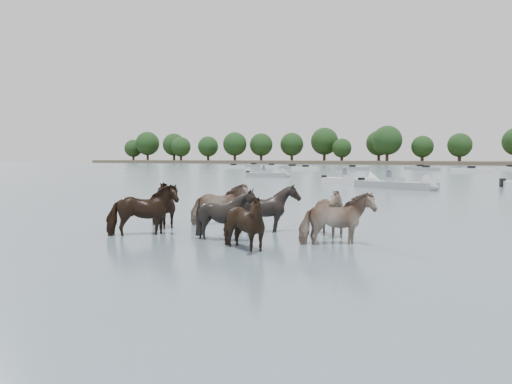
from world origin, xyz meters
The scene contains 8 objects.
ground centered at (0.00, 0.00, 0.00)m, with size 400.00×400.00×0.00m, color #4C616E.
shoreline centered at (-70.00, 150.00, 0.50)m, with size 160.00×30.00×1.00m, color #4C4233.
pony_herd centered at (0.75, 1.45, 0.56)m, with size 7.69×4.82×1.58m.
motorboat_a centered at (-4.38, 28.34, 0.23)m, with size 4.81×2.11×1.92m.
motorboat_b centered at (0.32, 23.50, 0.22)m, with size 6.24×3.74×1.92m.
motorboat_f centered at (-16.39, 37.06, 0.23)m, with size 4.99×2.51×1.92m.
distant_flotilla centered at (0.76, 76.66, 0.26)m, with size 105.28×25.65×0.93m.
treeline centered at (-72.99, 150.27, 6.85)m, with size 149.88×20.97×12.60m.
Camera 1 is at (7.75, -9.74, 2.07)m, focal length 35.01 mm.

